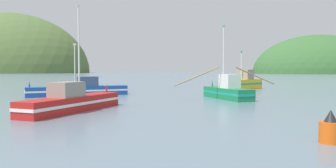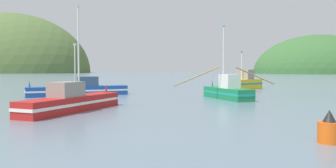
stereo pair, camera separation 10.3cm
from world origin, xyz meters
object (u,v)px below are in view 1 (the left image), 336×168
object	(u,v)px
fishing_boat_green	(228,91)
channel_buoy	(330,130)
fishing_boat_yellow	(242,83)
fishing_boat_blue	(79,90)
fishing_boat_red	(73,101)

from	to	relation	value
fishing_boat_green	channel_buoy	bearing A→B (deg)	161.79
fishing_boat_yellow	fishing_boat_blue	distance (m)	24.37
fishing_boat_blue	channel_buoy	world-z (taller)	fishing_boat_blue
fishing_boat_blue	channel_buoy	xyz separation A→B (m)	(18.30, -22.70, -0.14)
fishing_boat_red	fishing_boat_blue	distance (m)	14.29
fishing_boat_blue	fishing_boat_green	distance (m)	16.73
fishing_boat_yellow	fishing_boat_green	bearing A→B (deg)	30.87
fishing_boat_yellow	fishing_boat_blue	size ratio (longest dim) A/B	0.68
fishing_boat_red	fishing_boat_green	world-z (taller)	fishing_boat_red
fishing_boat_yellow	channel_buoy	world-z (taller)	fishing_boat_yellow
fishing_boat_red	fishing_boat_green	bearing A→B (deg)	-31.25
fishing_boat_red	channel_buoy	bearing A→B (deg)	-104.86
fishing_boat_green	channel_buoy	world-z (taller)	fishing_boat_green
fishing_boat_yellow	channel_buoy	size ratio (longest dim) A/B	5.34
fishing_boat_red	fishing_boat_yellow	bearing A→B (deg)	-13.16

